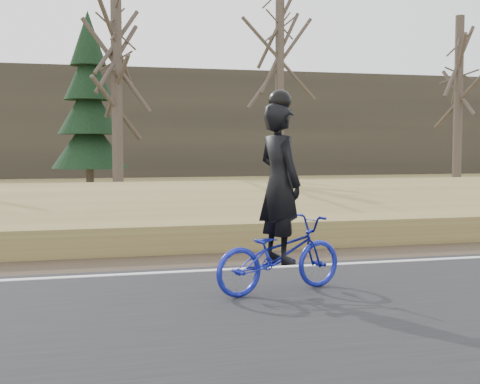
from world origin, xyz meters
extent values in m
plane|color=#94874B|center=(0.00, 0.00, 0.00)|extent=(120.00, 120.00, 0.00)
cube|color=black|center=(0.00, -2.50, 0.03)|extent=(120.00, 6.00, 0.06)
cube|color=silver|center=(0.00, 0.20, 0.07)|extent=(120.00, 0.12, 0.01)
cube|color=#473A2B|center=(0.00, 1.20, 0.02)|extent=(120.00, 1.60, 0.04)
cube|color=#94874B|center=(0.00, 4.20, 0.22)|extent=(120.00, 5.00, 0.44)
cube|color=slate|center=(0.00, 8.00, 0.23)|extent=(120.00, 3.00, 0.45)
cube|color=black|center=(0.00, 8.00, 0.52)|extent=(120.00, 2.40, 0.14)
cube|color=brown|center=(0.00, 7.28, 0.67)|extent=(120.00, 0.07, 0.15)
cube|color=brown|center=(0.00, 8.72, 0.67)|extent=(120.00, 0.07, 0.15)
cube|color=#383328|center=(0.00, 30.00, 3.00)|extent=(120.00, 4.00, 6.00)
imported|color=#171F9E|center=(-1.18, -1.29, 0.50)|extent=(1.76, 1.01, 0.87)
imported|color=black|center=(-1.18, -1.29, 1.32)|extent=(0.60, 0.76, 1.83)
sphere|color=black|center=(-1.18, -1.29, 2.26)|extent=(0.26, 0.26, 0.26)
cylinder|color=brown|center=(-1.89, 13.25, 3.18)|extent=(0.36, 0.36, 6.35)
cylinder|color=brown|center=(4.96, 17.47, 3.96)|extent=(0.36, 0.36, 7.92)
cylinder|color=brown|center=(11.51, 14.86, 3.41)|extent=(0.36, 0.36, 6.83)
cylinder|color=brown|center=(-2.70, 15.24, 0.64)|extent=(0.28, 0.28, 1.29)
cone|color=black|center=(-2.70, 15.24, 1.90)|extent=(2.60, 2.60, 1.88)
cone|color=black|center=(-2.70, 15.24, 3.08)|extent=(2.15, 2.15, 1.88)
cone|color=black|center=(-2.70, 15.24, 4.26)|extent=(1.70, 1.70, 1.88)
cone|color=black|center=(-2.70, 15.24, 5.44)|extent=(1.25, 1.25, 1.88)
camera|label=1|loc=(-3.57, -8.56, 1.75)|focal=50.00mm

